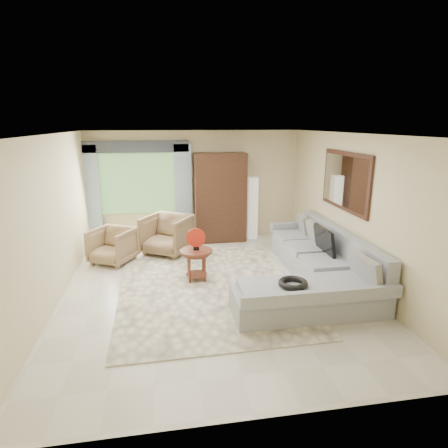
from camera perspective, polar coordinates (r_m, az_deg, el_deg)
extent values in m
plane|color=silver|center=(6.57, -1.67, -9.77)|extent=(6.00, 6.00, 0.00)
cube|color=#F8F0C4|center=(6.62, -2.41, -9.46)|extent=(3.06, 4.05, 0.02)
cube|color=#9DA1A6|center=(7.44, 13.28, -5.44)|extent=(0.90, 2.40, 0.40)
cube|color=#9DA1A6|center=(5.83, 12.88, -11.37)|extent=(2.30, 0.80, 0.40)
cube|color=#9DA1A6|center=(7.10, 17.34, -2.91)|extent=(0.20, 3.20, 0.50)
cube|color=#9DA1A6|center=(8.48, 10.12, -0.51)|extent=(0.90, 0.16, 0.22)
cube|color=#9DA1A6|center=(5.34, 14.90, -10.65)|extent=(2.30, 0.10, 0.18)
cube|color=black|center=(6.98, 15.06, -2.44)|extent=(0.14, 0.74, 0.48)
torus|color=black|center=(5.52, 10.49, -8.87)|extent=(0.43, 0.43, 0.09)
cylinder|color=#511F15|center=(6.69, -4.26, -4.13)|extent=(0.58, 0.58, 0.04)
cylinder|color=#511F15|center=(6.80, -4.21, -6.51)|extent=(0.38, 0.38, 0.52)
cylinder|color=red|center=(6.61, -4.30, -2.09)|extent=(0.34, 0.08, 0.34)
imported|color=#9B8055|center=(7.93, -16.63, -3.18)|extent=(1.05, 1.06, 0.72)
imported|color=brown|center=(8.20, -8.65, -1.61)|extent=(1.26, 1.27, 0.85)
imported|color=#999999|center=(8.67, -17.44, -2.21)|extent=(0.56, 0.50, 0.57)
cube|color=black|center=(8.89, -0.62, 4.04)|extent=(1.20, 0.55, 2.10)
cube|color=silver|center=(9.17, 4.28, 2.42)|extent=(0.24, 0.24, 1.50)
cube|color=#669E59|center=(8.99, -13.00, 6.04)|extent=(1.80, 0.04, 1.40)
cube|color=#9EB7CC|center=(9.07, -19.58, 4.02)|extent=(0.40, 0.08, 2.30)
cube|color=#9EB7CC|center=(8.94, -6.18, 4.67)|extent=(0.40, 0.08, 2.30)
cube|color=#1E232D|center=(8.83, -13.35, 11.42)|extent=(2.40, 0.12, 0.26)
cube|color=black|center=(7.12, 18.01, 6.22)|extent=(0.04, 1.70, 1.05)
cube|color=white|center=(7.11, 17.83, 6.22)|extent=(0.02, 1.54, 0.90)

